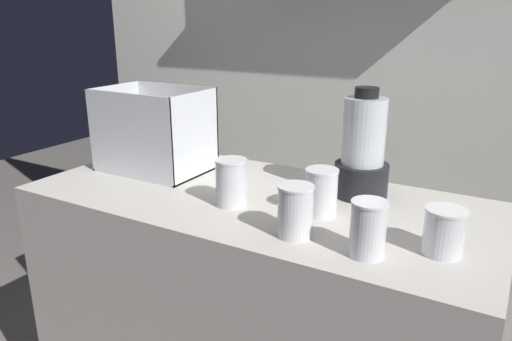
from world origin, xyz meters
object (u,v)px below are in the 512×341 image
object	(u,v)px
juice_cup_carrot_left	(295,213)
juice_cup_orange_right	(368,231)
blender_pitcher	(363,153)
carrot_display_bin	(155,144)
juice_cup_pomegranate_far_right	(444,235)
juice_cup_mango_middle	(321,196)
juice_cup_carrot_far_left	(231,185)

from	to	relation	value
juice_cup_carrot_left	juice_cup_orange_right	distance (m)	0.19
blender_pitcher	carrot_display_bin	bearing A→B (deg)	-171.83
juice_cup_orange_right	juice_cup_pomegranate_far_right	size ratio (longest dim) A/B	1.20
blender_pitcher	juice_cup_mango_middle	distance (m)	0.22
blender_pitcher	juice_cup_pomegranate_far_right	bearing A→B (deg)	-43.91
blender_pitcher	juice_cup_mango_middle	world-z (taller)	blender_pitcher
juice_cup_pomegranate_far_right	carrot_display_bin	bearing A→B (deg)	170.29
juice_cup_carrot_left	juice_cup_pomegranate_far_right	bearing A→B (deg)	13.99
blender_pitcher	juice_cup_carrot_left	distance (m)	0.37
juice_cup_mango_middle	blender_pitcher	bearing A→B (deg)	77.59
juice_cup_carrot_far_left	juice_cup_pomegranate_far_right	bearing A→B (deg)	-1.40
juice_cup_orange_right	juice_cup_carrot_far_left	bearing A→B (deg)	165.83
juice_cup_orange_right	juice_cup_pomegranate_far_right	distance (m)	0.18
juice_cup_pomegranate_far_right	juice_cup_mango_middle	bearing A→B (deg)	167.59
juice_cup_pomegranate_far_right	juice_cup_carrot_left	bearing A→B (deg)	-166.01
carrot_display_bin	juice_cup_carrot_left	xyz separation A→B (m)	(0.67, -0.25, -0.03)
blender_pitcher	juice_cup_orange_right	distance (m)	0.40
juice_cup_carrot_far_left	juice_cup_carrot_left	xyz separation A→B (m)	(0.25, -0.10, 0.00)
blender_pitcher	juice_cup_pomegranate_far_right	xyz separation A→B (m)	(0.28, -0.27, -0.09)
juice_cup_orange_right	juice_cup_pomegranate_far_right	bearing A→B (deg)	32.89
juice_cup_orange_right	juice_cup_pomegranate_far_right	xyz separation A→B (m)	(0.15, 0.09, -0.01)
blender_pitcher	juice_cup_mango_middle	xyz separation A→B (m)	(-0.04, -0.20, -0.08)
juice_cup_mango_middle	juice_cup_pomegranate_far_right	xyz separation A→B (m)	(0.33, -0.07, -0.01)
juice_cup_mango_middle	carrot_display_bin	bearing A→B (deg)	171.62
juice_cup_carrot_far_left	carrot_display_bin	bearing A→B (deg)	159.52
juice_cup_carrot_left	juice_cup_orange_right	world-z (taller)	same
juice_cup_orange_right	juice_cup_pomegranate_far_right	world-z (taller)	juice_cup_orange_right
blender_pitcher	juice_cup_pomegranate_far_right	world-z (taller)	blender_pitcher
carrot_display_bin	juice_cup_mango_middle	size ratio (longest dim) A/B	2.76
blender_pitcher	juice_cup_carrot_far_left	distance (m)	0.40
carrot_display_bin	juice_cup_orange_right	size ratio (longest dim) A/B	2.75
carrot_display_bin	blender_pitcher	world-z (taller)	blender_pitcher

